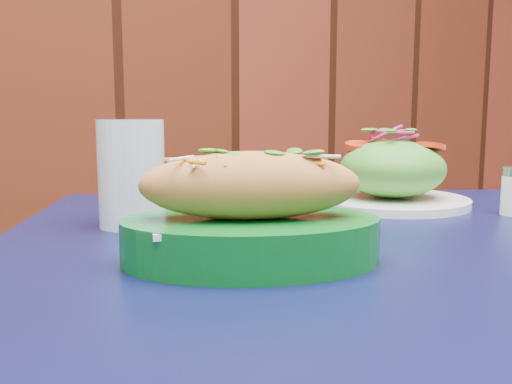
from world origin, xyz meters
name	(u,v)px	position (x,y,z in m)	size (l,w,h in m)	color
cafe_table	(348,319)	(0.35, 1.67, 0.66)	(1.04, 1.04, 0.75)	black
banh_mi_basket	(251,216)	(0.22, 1.65, 0.79)	(0.29, 0.24, 0.12)	#085F1D
salad_plate	(392,174)	(0.56, 1.85, 0.80)	(0.24, 0.24, 0.12)	white
water_glass	(131,173)	(0.16, 1.87, 0.82)	(0.08, 0.08, 0.13)	silver
salt_shaker	(512,191)	(0.65, 1.71, 0.78)	(0.03, 0.03, 0.07)	white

